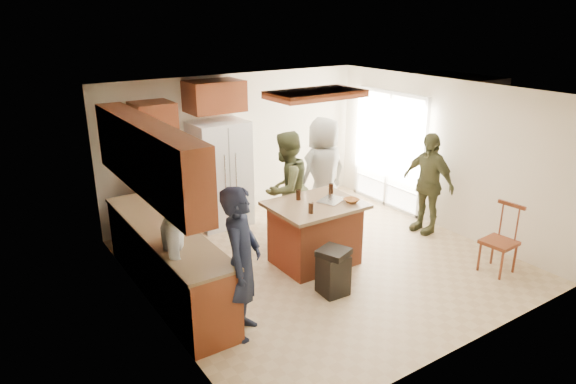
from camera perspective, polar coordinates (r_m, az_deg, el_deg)
room_shell at (r=11.40m, az=16.43°, el=5.31°), size 8.00×5.20×5.00m
person_front_left at (r=5.71m, az=-5.20°, el=-7.85°), size 0.79×0.80×1.78m
person_behind_left at (r=7.93m, az=-0.21°, el=0.34°), size 1.01×0.81×1.81m
person_behind_right at (r=8.64m, az=3.95°, el=2.17°), size 0.95×0.65×1.88m
person_side_right at (r=8.70m, az=15.24°, el=0.97°), size 0.56×1.01×1.69m
person_counter at (r=6.19m, az=-11.87°, el=-6.09°), size 0.83×1.24×1.75m
left_cabinetry at (r=6.63m, az=-14.01°, el=-3.74°), size 0.64×3.00×2.30m
back_wall_units at (r=8.40m, az=-12.73°, el=4.35°), size 1.80×0.60×2.45m
refrigerator at (r=8.75m, az=-7.55°, el=2.01°), size 0.90×0.76×1.80m
kitchen_island at (r=7.45m, az=3.00°, el=-4.55°), size 1.28×1.03×0.93m
island_items at (r=7.34m, az=5.01°, el=-0.81°), size 0.87×0.65×0.15m
trash_bin at (r=6.75m, az=5.04°, el=-8.76°), size 0.46×0.46×0.63m
spindle_chair at (r=7.79m, az=22.49°, el=-5.14°), size 0.45×0.45×0.99m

